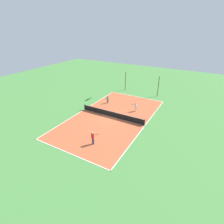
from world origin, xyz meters
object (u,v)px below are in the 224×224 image
fence_post_back_left (125,81)px  player_coach_red (93,137)px  tennis_net (112,114)px  tennis_ball_near_net (132,123)px  tennis_ball_midcourt (92,135)px  player_near_white (136,106)px  player_far_green (108,99)px  fence_post_back_right (158,87)px  tennis_ball_left_sideline (90,107)px  bench (89,98)px  tennis_ball_right_alley (123,126)px

fence_post_back_left → player_coach_red: bearing=-75.6°
tennis_net → tennis_ball_near_net: 3.68m
tennis_ball_midcourt → tennis_ball_near_net: same height
player_coach_red → tennis_net: bearing=63.3°
player_near_white → player_far_green: bearing=-29.6°
fence_post_back_right → tennis_ball_left_sideline: bearing=-128.3°
player_far_green → tennis_ball_left_sideline: 3.84m
player_near_white → player_coach_red: (-1.04, -11.25, 0.14)m
tennis_net → tennis_ball_near_net: tennis_net is taller
player_near_white → tennis_ball_near_net: player_near_white is taller
player_coach_red → fence_post_back_left: (-5.18, 20.12, 1.05)m
tennis_ball_left_sideline → fence_post_back_right: 14.78m
tennis_net → player_far_green: size_ratio=7.73×
player_near_white → fence_post_back_left: fence_post_back_left is taller
bench → fence_post_back_left: size_ratio=0.38×
tennis_net → tennis_ball_midcourt: (0.29, -5.94, -0.48)m
tennis_ball_right_alley → tennis_ball_midcourt: bearing=-120.9°
fence_post_back_left → fence_post_back_right: (7.43, 0.00, 0.00)m
tennis_ball_midcourt → fence_post_back_right: size_ratio=0.02×
tennis_ball_midcourt → fence_post_back_left: 19.17m
tennis_ball_right_alley → fence_post_back_left: bearing=114.4°
tennis_net → player_coach_red: player_coach_red is taller
bench → player_near_white: 10.17m
tennis_ball_midcourt → tennis_ball_near_net: bearing=59.4°
bench → fence_post_back_right: fence_post_back_right is taller
player_near_white → fence_post_back_left: size_ratio=0.37×
player_coach_red → player_near_white: bearing=46.8°
tennis_net → tennis_ball_left_sideline: (-5.35, 1.20, -0.48)m
player_coach_red → tennis_ball_left_sideline: size_ratio=26.08×
fence_post_back_right → tennis_ball_right_alley: bearing=-93.5°
tennis_ball_midcourt → fence_post_back_right: (3.43, 18.64, 2.04)m
tennis_net → fence_post_back_left: (-3.72, 12.70, 1.56)m
player_coach_red → player_far_green: size_ratio=1.23×
player_far_green → tennis_ball_midcourt: bearing=31.4°
tennis_net → tennis_ball_left_sideline: bearing=167.3°
bench → fence_post_back_right: 14.27m
player_far_green → tennis_ball_right_alley: 8.86m
tennis_net → tennis_ball_midcourt: tennis_net is taller
tennis_ball_near_net → fence_post_back_right: size_ratio=0.02×
tennis_net → player_coach_red: 7.59m
bench → player_far_green: (4.17, 0.23, 0.45)m
player_far_green → tennis_ball_left_sideline: (-1.88, -3.26, -0.78)m
tennis_ball_right_alley → fence_post_back_right: bearing=86.5°
tennis_net → tennis_ball_left_sideline: tennis_net is taller
bench → player_near_white: player_near_white is taller
tennis_net → bench: tennis_net is taller
tennis_ball_left_sideline → fence_post_back_left: bearing=81.9°
tennis_net → bench: bearing=151.0°
player_coach_red → fence_post_back_right: 20.27m
tennis_ball_right_alley → fence_post_back_left: 15.96m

